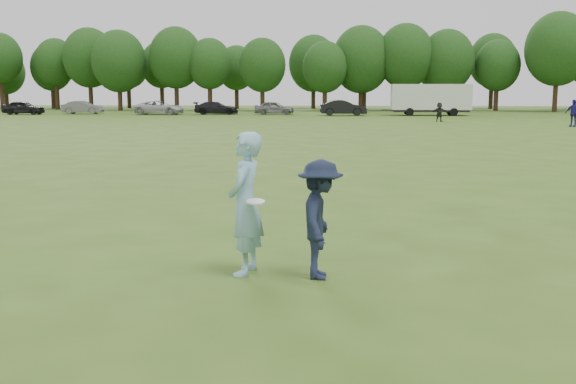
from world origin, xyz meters
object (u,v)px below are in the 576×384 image
object	(u,v)px
car_b	(83,107)
car_e	(274,108)
player_far_d	(439,112)
car_a	(23,108)
car_c	(160,108)
thrower	(245,204)
car_f	(343,108)
defender	(320,219)
cargo_trailer	(431,98)
car_d	(216,108)
player_far_b	(573,113)

from	to	relation	value
car_b	car_e	size ratio (longest dim) A/B	1.03
player_far_d	car_b	bearing A→B (deg)	147.14
car_a	car_c	size ratio (longest dim) A/B	0.82
thrower	car_f	xyz separation A→B (m)	(1.40, 60.02, -0.27)
thrower	car_b	distance (m)	67.38
car_b	defender	bearing A→B (deg)	-158.26
car_c	car_e	xyz separation A→B (m)	(12.20, 0.75, -0.01)
player_far_d	car_e	bearing A→B (deg)	125.93
car_a	cargo_trailer	size ratio (longest dim) A/B	0.48
car_d	car_f	world-z (taller)	car_f
car_b	car_f	xyz separation A→B (m)	(28.22, -1.79, 0.08)
thrower	defender	world-z (taller)	thrower
car_d	car_f	distance (m)	13.70
player_far_d	car_e	size ratio (longest dim) A/B	0.38
car_a	car_d	bearing A→B (deg)	-85.10
car_d	car_f	size ratio (longest dim) A/B	0.98
defender	player_far_b	bearing A→B (deg)	-21.68
thrower	car_e	size ratio (longest dim) A/B	0.50
player_far_b	car_d	world-z (taller)	player_far_b
car_d	car_e	xyz separation A→B (m)	(6.28, -0.21, 0.04)
player_far_b	car_c	bearing A→B (deg)	-167.79
cargo_trailer	car_b	bearing A→B (deg)	178.72
car_e	car_f	world-z (taller)	car_f
thrower	car_c	distance (m)	63.62
car_b	car_a	bearing A→B (deg)	105.32
player_far_d	car_e	distance (m)	20.75
thrower	car_c	world-z (taller)	thrower
defender	car_d	distance (m)	63.48
cargo_trailer	car_d	bearing A→B (deg)	177.54
defender	car_e	distance (m)	62.26
player_far_d	car_a	bearing A→B (deg)	152.15
car_c	car_d	size ratio (longest dim) A/B	1.12
player_far_d	cargo_trailer	bearing A→B (deg)	74.43
defender	car_e	size ratio (longest dim) A/B	0.41
defender	car_a	size ratio (longest dim) A/B	0.40
player_far_d	cargo_trailer	distance (m)	13.30
car_b	cargo_trailer	bearing A→B (deg)	-93.82
defender	player_far_d	world-z (taller)	defender
player_far_d	car_c	xyz separation A→B (m)	(-27.52, 13.25, -0.07)
player_far_d	car_a	world-z (taller)	player_far_d
player_far_b	player_far_d	world-z (taller)	player_far_b
thrower	car_d	distance (m)	63.13
car_c	car_f	distance (m)	19.51
cargo_trailer	car_a	bearing A→B (deg)	-178.63
player_far_d	car_b	distance (m)	38.89
cargo_trailer	car_f	bearing A→B (deg)	-173.89
car_a	car_d	distance (m)	20.52
car_a	car_e	xyz separation A→B (m)	(26.70, 1.79, -0.02)
car_d	car_b	bearing A→B (deg)	86.05
thrower	player_far_d	world-z (taller)	thrower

